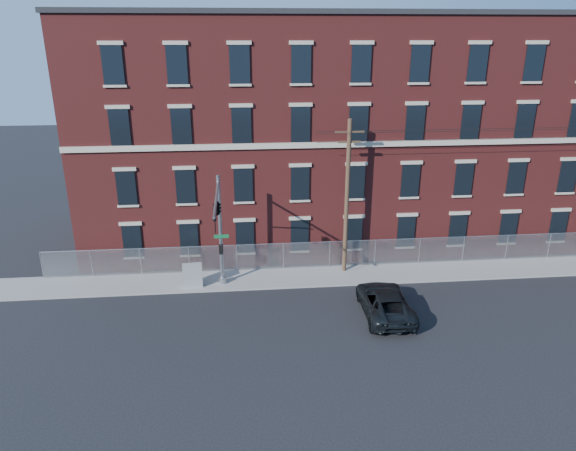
% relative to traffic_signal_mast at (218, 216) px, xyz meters
% --- Properties ---
extents(ground, '(140.00, 140.00, 0.00)m').
position_rel_traffic_signal_mast_xyz_m(ground, '(6.00, -2.18, -5.39)').
color(ground, black).
rests_on(ground, ground).
extents(sidewalk, '(65.00, 3.00, 0.12)m').
position_rel_traffic_signal_mast_xyz_m(sidewalk, '(18.00, 2.82, -5.33)').
color(sidewalk, gray).
rests_on(sidewalk, ground).
extents(mill_building, '(55.30, 14.32, 16.30)m').
position_rel_traffic_signal_mast_xyz_m(mill_building, '(18.00, 11.75, 2.76)').
color(mill_building, maroon).
rests_on(mill_building, ground).
extents(chain_link_fence, '(59.06, 0.06, 1.85)m').
position_rel_traffic_signal_mast_xyz_m(chain_link_fence, '(18.00, 4.12, -4.33)').
color(chain_link_fence, '#A5A8AD').
rests_on(chain_link_fence, ground).
extents(traffic_signal_mast, '(0.90, 6.75, 7.00)m').
position_rel_traffic_signal_mast_xyz_m(traffic_signal_mast, '(0.00, 0.00, 0.00)').
color(traffic_signal_mast, '#9EA0A5').
rests_on(traffic_signal_mast, ground).
extents(utility_pole_near, '(1.80, 0.28, 10.00)m').
position_rel_traffic_signal_mast_xyz_m(utility_pole_near, '(8.00, 3.42, -0.05)').
color(utility_pole_near, '#4B3725').
rests_on(utility_pole_near, ground).
extents(pickup_truck, '(2.69, 5.56, 1.52)m').
position_rel_traffic_signal_mast_xyz_m(pickup_truck, '(9.16, -2.29, -4.63)').
color(pickup_truck, black).
rests_on(pickup_truck, ground).
extents(utility_cabinet, '(1.23, 0.70, 1.47)m').
position_rel_traffic_signal_mast_xyz_m(utility_cabinet, '(-1.83, 2.02, -4.53)').
color(utility_cabinet, gray).
rests_on(utility_cabinet, sidewalk).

